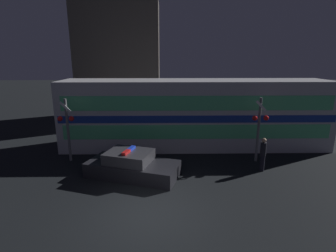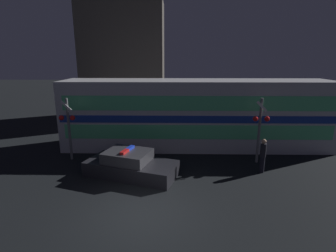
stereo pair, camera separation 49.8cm
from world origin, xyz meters
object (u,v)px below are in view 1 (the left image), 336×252
object	(u,v)px
train	(195,114)
pedestrian	(263,154)
crossing_signal_near	(259,125)
police_car	(132,166)

from	to	relation	value
train	pedestrian	xyz separation A→B (m)	(2.92, -3.91, -1.21)
pedestrian	crossing_signal_near	bearing A→B (deg)	82.77
police_car	pedestrian	world-z (taller)	pedestrian
train	pedestrian	size ratio (longest dim) A/B	9.52
police_car	pedestrian	bearing A→B (deg)	22.24
train	police_car	xyz separation A→B (m)	(-3.45, -4.37, -1.59)
crossing_signal_near	pedestrian	bearing A→B (deg)	-97.23
train	pedestrian	distance (m)	5.03
police_car	pedestrian	size ratio (longest dim) A/B	2.73
pedestrian	train	bearing A→B (deg)	126.72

